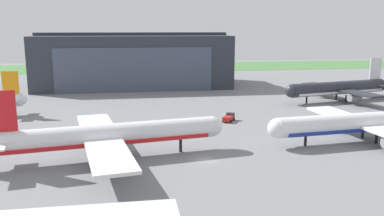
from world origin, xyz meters
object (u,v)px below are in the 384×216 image
(baggage_tug, at_px, (229,118))
(airliner_far_right, at_px, (338,88))
(airliner_near_right, at_px, (107,136))
(airliner_near_left, at_px, (364,123))
(maintenance_hangar, at_px, (134,60))

(baggage_tug, bearing_deg, airliner_far_right, 28.32)
(airliner_near_right, distance_m, airliner_far_right, 87.29)
(airliner_near_left, distance_m, baggage_tug, 32.87)
(airliner_near_left, relative_size, airliner_near_right, 0.98)
(airliner_near_left, bearing_deg, airliner_far_right, 67.41)
(maintenance_hangar, height_order, airliner_near_left, maintenance_hangar)
(airliner_near_right, xyz_separation_m, airliner_far_right, (72.04, 49.30, -0.22))
(airliner_far_right, bearing_deg, maintenance_hangar, 143.96)
(airliner_far_right, bearing_deg, airliner_near_right, -145.62)
(airliner_far_right, bearing_deg, airliner_near_left, -112.59)
(airliner_near_left, bearing_deg, baggage_tug, 135.81)
(airliner_near_left, height_order, airliner_far_right, airliner_far_right)
(airliner_near_left, bearing_deg, maintenance_hangar, 116.44)
(maintenance_hangar, xyz_separation_m, airliner_far_right, (65.40, -47.60, -6.28))
(baggage_tug, bearing_deg, maintenance_hangar, 108.02)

